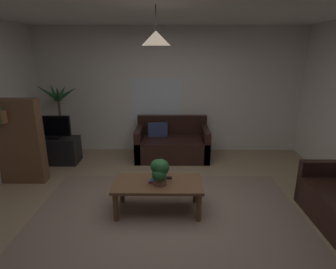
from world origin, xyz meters
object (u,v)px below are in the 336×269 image
(book_on_table_0, at_px, (154,182))
(remote_on_table_0, at_px, (166,178))
(tv_stand, at_px, (55,150))
(coffee_table, at_px, (158,187))
(book_on_table_1, at_px, (154,181))
(couch_under_window, at_px, (172,145))
(pendant_lamp, at_px, (156,38))
(bookshelf_corner, at_px, (20,141))
(potted_plant_on_table, at_px, (159,170))
(tv, at_px, (52,127))
(potted_palm_corner, at_px, (61,125))

(book_on_table_0, bearing_deg, remote_on_table_0, 38.81)
(tv_stand, bearing_deg, remote_on_table_0, -35.88)
(coffee_table, bearing_deg, remote_on_table_0, 46.70)
(book_on_table_1, bearing_deg, coffee_table, 12.27)
(couch_under_window, height_order, coffee_table, couch_under_window)
(coffee_table, relative_size, pendant_lamp, 2.69)
(book_on_table_1, height_order, remote_on_table_0, book_on_table_1)
(book_on_table_1, bearing_deg, remote_on_table_0, 39.37)
(remote_on_table_0, xyz_separation_m, pendant_lamp, (-0.11, -0.11, 1.80))
(couch_under_window, distance_m, bookshelf_corner, 2.73)
(bookshelf_corner, height_order, pendant_lamp, pendant_lamp)
(potted_plant_on_table, bearing_deg, book_on_table_0, 159.05)
(coffee_table, bearing_deg, book_on_table_1, -167.73)
(book_on_table_0, distance_m, tv, 2.66)
(remote_on_table_0, height_order, pendant_lamp, pendant_lamp)
(book_on_table_1, height_order, potted_plant_on_table, potted_plant_on_table)
(tv_stand, bearing_deg, potted_plant_on_table, -39.48)
(potted_plant_on_table, xyz_separation_m, bookshelf_corner, (-2.30, 0.92, 0.09))
(book_on_table_0, relative_size, tv_stand, 0.16)
(book_on_table_1, distance_m, tv_stand, 2.67)
(tv_stand, bearing_deg, book_on_table_1, -39.95)
(book_on_table_1, distance_m, potted_palm_corner, 2.97)
(tv, bearing_deg, bookshelf_corner, -103.10)
(book_on_table_0, xyz_separation_m, potted_plant_on_table, (0.07, -0.03, 0.18))
(coffee_table, height_order, potted_plant_on_table, potted_plant_on_table)
(coffee_table, height_order, tv_stand, tv_stand)
(potted_plant_on_table, distance_m, pendant_lamp, 1.62)
(remote_on_table_0, relative_size, tv, 0.23)
(remote_on_table_0, distance_m, pendant_lamp, 1.81)
(book_on_table_0, bearing_deg, potted_palm_corner, 133.62)
(book_on_table_1, relative_size, potted_palm_corner, 0.08)
(coffee_table, height_order, book_on_table_1, book_on_table_1)
(remote_on_table_0, xyz_separation_m, potted_palm_corner, (-2.20, 2.02, 0.21))
(potted_plant_on_table, height_order, tv_stand, potted_plant_on_table)
(book_on_table_1, distance_m, remote_on_table_0, 0.20)
(book_on_table_1, bearing_deg, book_on_table_0, -170.85)
(book_on_table_0, relative_size, potted_palm_corner, 0.09)
(coffee_table, bearing_deg, tv, 141.15)
(book_on_table_0, relative_size, pendant_lamp, 0.32)
(couch_under_window, relative_size, remote_on_table_0, 9.06)
(remote_on_table_0, height_order, potted_plant_on_table, potted_plant_on_table)
(potted_plant_on_table, bearing_deg, tv, 140.87)
(potted_palm_corner, xyz_separation_m, bookshelf_corner, (-0.18, -1.25, 0.06))
(tv, bearing_deg, book_on_table_0, -39.66)
(couch_under_window, distance_m, remote_on_table_0, 1.88)
(pendant_lamp, bearing_deg, potted_palm_corner, 134.40)
(couch_under_window, relative_size, coffee_table, 1.23)
(couch_under_window, bearing_deg, coffee_table, -95.68)
(book_on_table_1, xyz_separation_m, pendant_lamp, (0.04, 0.01, 1.78))
(tv, bearing_deg, book_on_table_1, -39.60)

